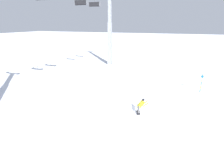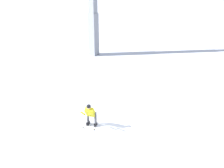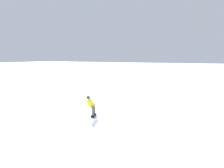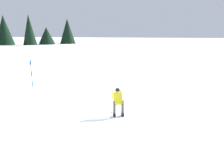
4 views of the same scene
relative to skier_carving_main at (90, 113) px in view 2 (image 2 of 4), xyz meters
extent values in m
plane|color=white|center=(1.11, 0.66, -0.82)|extent=(260.00, 260.00, 0.00)
cube|color=white|center=(0.15, 0.25, -0.82)|extent=(0.59, 1.64, 0.01)
cube|color=black|center=(0.15, 0.25, -0.73)|extent=(0.19, 0.30, 0.16)
cylinder|color=#4C4C51|center=(0.15, 0.25, -0.32)|extent=(0.13, 0.13, 0.66)
cube|color=white|center=(-0.26, 0.12, -0.82)|extent=(0.59, 1.64, 0.01)
cube|color=black|center=(-0.26, 0.12, -0.73)|extent=(0.19, 0.30, 0.16)
cylinder|color=#4C4C51|center=(-0.26, 0.12, -0.32)|extent=(0.13, 0.13, 0.66)
cube|color=gold|center=(0.00, 0.01, 0.08)|extent=(0.57, 0.67, 0.64)
sphere|color=tan|center=(0.05, -0.16, 0.45)|extent=(0.22, 0.22, 0.22)
sphere|color=black|center=(0.05, -0.16, 0.49)|extent=(0.24, 0.24, 0.24)
cylinder|color=gold|center=(0.33, -0.30, 0.17)|extent=(0.23, 0.49, 0.43)
cylinder|color=gray|center=(0.39, -0.32, -0.41)|extent=(0.28, 0.44, 1.12)
cylinder|color=black|center=(0.38, -0.14, -0.77)|extent=(0.07, 0.07, 0.01)
cylinder|color=gold|center=(-0.10, -0.43, 0.17)|extent=(0.23, 0.49, 0.43)
cylinder|color=gray|center=(-0.14, -0.49, -0.41)|extent=(0.05, 0.50, 1.12)
cylinder|color=black|center=(-0.23, -0.33, -0.77)|extent=(0.07, 0.07, 0.01)
cube|color=gray|center=(-7.60, 9.95, 1.08)|extent=(0.69, 0.69, 3.81)
camera|label=1|loc=(-14.04, -2.90, 6.67)|focal=29.06mm
camera|label=2|loc=(8.54, -10.22, 7.42)|focal=46.89mm
camera|label=3|loc=(11.41, 7.19, 3.21)|focal=32.49mm
camera|label=4|loc=(-1.56, 11.21, 3.52)|focal=36.61mm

